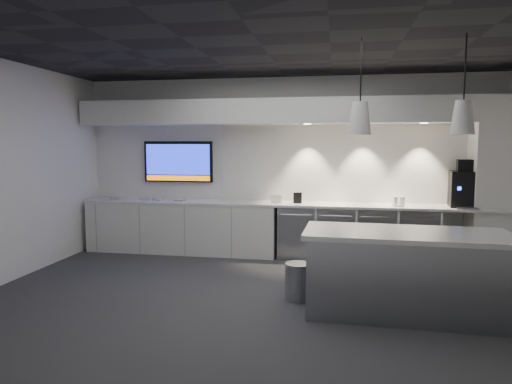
% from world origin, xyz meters
% --- Properties ---
extents(floor, '(7.00, 7.00, 0.00)m').
position_xyz_m(floor, '(0.00, 0.00, 0.00)').
color(floor, '#333336').
rests_on(floor, ground).
extents(ceiling, '(7.00, 7.00, 0.00)m').
position_xyz_m(ceiling, '(0.00, 0.00, 3.00)').
color(ceiling, black).
rests_on(ceiling, wall_back).
extents(wall_back, '(7.00, 0.00, 7.00)m').
position_xyz_m(wall_back, '(0.00, 2.50, 1.50)').
color(wall_back, white).
rests_on(wall_back, floor).
extents(wall_front, '(7.00, 0.00, 7.00)m').
position_xyz_m(wall_front, '(0.00, -2.50, 1.50)').
color(wall_front, white).
rests_on(wall_front, floor).
extents(back_counter, '(6.80, 0.65, 0.04)m').
position_xyz_m(back_counter, '(0.00, 2.17, 0.88)').
color(back_counter, silver).
rests_on(back_counter, left_base_cabinets).
extents(left_base_cabinets, '(3.30, 0.63, 0.86)m').
position_xyz_m(left_base_cabinets, '(-1.75, 2.17, 0.43)').
color(left_base_cabinets, silver).
rests_on(left_base_cabinets, floor).
extents(fridge_unit_a, '(0.60, 0.61, 0.85)m').
position_xyz_m(fridge_unit_a, '(0.25, 2.17, 0.42)').
color(fridge_unit_a, gray).
rests_on(fridge_unit_a, floor).
extents(fridge_unit_b, '(0.60, 0.61, 0.85)m').
position_xyz_m(fridge_unit_b, '(0.88, 2.17, 0.42)').
color(fridge_unit_b, gray).
rests_on(fridge_unit_b, floor).
extents(fridge_unit_c, '(0.60, 0.61, 0.85)m').
position_xyz_m(fridge_unit_c, '(1.51, 2.17, 0.42)').
color(fridge_unit_c, gray).
rests_on(fridge_unit_c, floor).
extents(fridge_unit_d, '(0.60, 0.61, 0.85)m').
position_xyz_m(fridge_unit_d, '(2.14, 2.17, 0.42)').
color(fridge_unit_d, gray).
rests_on(fridge_unit_d, floor).
extents(backsplash, '(4.60, 0.03, 1.30)m').
position_xyz_m(backsplash, '(1.20, 2.48, 1.55)').
color(backsplash, silver).
rests_on(backsplash, wall_back).
extents(soffit, '(6.90, 0.60, 0.40)m').
position_xyz_m(soffit, '(0.00, 2.20, 2.40)').
color(soffit, silver).
rests_on(soffit, wall_back).
extents(column, '(0.55, 0.55, 2.60)m').
position_xyz_m(column, '(3.20, 2.20, 1.30)').
color(column, silver).
rests_on(column, floor).
extents(wall_tv, '(1.25, 0.07, 0.72)m').
position_xyz_m(wall_tv, '(-1.90, 2.45, 1.56)').
color(wall_tv, black).
rests_on(wall_tv, wall_back).
extents(island, '(2.22, 1.02, 0.93)m').
position_xyz_m(island, '(1.63, -0.22, 0.47)').
color(island, gray).
rests_on(island, floor).
extents(bin, '(0.40, 0.40, 0.45)m').
position_xyz_m(bin, '(0.44, 0.06, 0.22)').
color(bin, gray).
rests_on(bin, floor).
extents(coffee_machine, '(0.45, 0.61, 0.74)m').
position_xyz_m(coffee_machine, '(2.83, 2.20, 1.20)').
color(coffee_machine, black).
rests_on(coffee_machine, back_counter).
extents(sign_black, '(0.14, 0.05, 0.18)m').
position_xyz_m(sign_black, '(0.25, 2.15, 0.99)').
color(sign_black, black).
rests_on(sign_black, back_counter).
extents(sign_white, '(0.18, 0.04, 0.14)m').
position_xyz_m(sign_white, '(-0.10, 2.10, 0.97)').
color(sign_white, silver).
rests_on(sign_white, back_counter).
extents(cup_cluster, '(0.18, 0.18, 0.15)m').
position_xyz_m(cup_cluster, '(1.84, 2.09, 0.98)').
color(cup_cluster, white).
rests_on(cup_cluster, back_counter).
extents(tray_a, '(0.20, 0.20, 0.02)m').
position_xyz_m(tray_a, '(-2.99, 2.17, 0.91)').
color(tray_a, '#9B9B9B').
rests_on(tray_a, back_counter).
extents(tray_b, '(0.20, 0.20, 0.02)m').
position_xyz_m(tray_b, '(-2.42, 2.14, 0.91)').
color(tray_b, '#9B9B9B').
rests_on(tray_b, back_counter).
extents(tray_c, '(0.19, 0.19, 0.02)m').
position_xyz_m(tray_c, '(-2.18, 2.15, 0.91)').
color(tray_c, '#9B9B9B').
rests_on(tray_c, back_counter).
extents(tray_d, '(0.16, 0.16, 0.02)m').
position_xyz_m(tray_d, '(-1.76, 2.11, 0.91)').
color(tray_d, '#9B9B9B').
rests_on(tray_d, back_counter).
extents(pendant_left, '(0.25, 0.25, 1.05)m').
position_xyz_m(pendant_left, '(1.11, -0.22, 2.15)').
color(pendant_left, silver).
rests_on(pendant_left, ceiling).
extents(pendant_right, '(0.25, 0.25, 1.05)m').
position_xyz_m(pendant_right, '(2.16, -0.22, 2.15)').
color(pendant_right, silver).
rests_on(pendant_right, ceiling).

